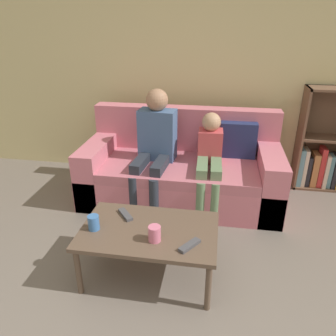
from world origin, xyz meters
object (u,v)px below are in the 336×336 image
Objects in this scene: coffee_table at (149,234)px; cup_near at (155,234)px; couch at (182,171)px; bookshelf at (325,152)px; tv_remote_0 at (190,245)px; tv_remote_1 at (125,214)px; cup_far at (94,223)px; person_child at (210,157)px; person_adult at (155,140)px.

cup_near reaches higher than coffee_table.
couch is 1.57m from bookshelf.
bookshelf is 1.16× the size of coffee_table.
tv_remote_0 is 0.58m from tv_remote_1.
cup_far reaches higher than tv_remote_1.
couch is at bearing 150.61° from person_child.
cup_far is (-1.95, -1.74, 0.05)m from bookshelf.
couch is at bearing 85.84° from coffee_table.
cup_far is (-0.44, 0.06, -0.00)m from cup_near.
coffee_table is 5.68× the size of tv_remote_0.
person_child is 1.33m from cup_far.
tv_remote_0 reaches higher than coffee_table.
coffee_table is 8.76× the size of cup_near.
tv_remote_1 is (-0.03, -0.96, -0.25)m from person_adult.
bookshelf is at bearing 41.76° from cup_far.
coffee_table is (-0.09, -1.19, 0.06)m from couch.
cup_far is 0.26m from tv_remote_1.
person_child reaches higher than tv_remote_1.
bookshelf reaches higher than tv_remote_0.
bookshelf is at bearing 18.30° from couch.
bookshelf is at bearing 49.96° from cup_near.
bookshelf reaches higher than person_child.
coffee_table is 8.97× the size of cup_far.
cup_near is 0.65× the size of tv_remote_0.
bookshelf is 6.73× the size of tv_remote_1.
bookshelf is at bearing 90.50° from tv_remote_0.
tv_remote_1 reaches higher than coffee_table.
cup_near is at bearing -106.35° from person_child.
couch is 1.73× the size of person_adult.
tv_remote_0 is at bearing -25.99° from coffee_table.
coffee_table is 1.03× the size of person_child.
cup_near is (0.24, -1.22, -0.20)m from person_adult.
tv_remote_0 is (0.30, -0.14, 0.05)m from coffee_table.
tv_remote_1 is (-0.29, -1.05, 0.11)m from couch.
couch reaches higher than tv_remote_0.
tv_remote_1 is at bearing 136.83° from cup_near.
cup_far is (-0.46, -1.25, 0.16)m from couch.
person_adult is 1.26m from cup_near.
cup_near is at bearing -81.80° from tv_remote_1.
person_child is 1.21m from cup_near.
person_child is at bearing 56.48° from cup_far.
tv_remote_1 is (-0.57, -0.91, -0.12)m from person_child.
bookshelf is at bearing 46.87° from coffee_table.
cup_near is at bearing -130.04° from bookshelf.
bookshelf is 6.59× the size of tv_remote_0.
bookshelf is 2.36m from tv_remote_1.
tv_remote_1 is at bearing -123.97° from person_child.
couch is at bearing 69.75° from cup_far.
cup_near reaches higher than tv_remote_1.
person_child is at bearing 19.51° from tv_remote_1.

